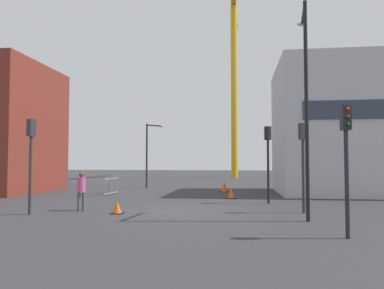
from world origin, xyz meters
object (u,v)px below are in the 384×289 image
Objects in this scene: traffic_cone_striped at (117,208)px; pedestrian_walking at (81,188)px; streetlamp_tall at (306,91)px; traffic_light_far at (268,152)px; streetlamp_short at (149,149)px; traffic_light_median at (346,148)px; traffic_cone_orange at (224,187)px; construction_crane at (234,63)px; traffic_cone_by_barrier at (231,193)px; traffic_light_near at (303,152)px; traffic_light_island at (31,150)px.

pedestrian_walking is at bearing 159.97° from traffic_cone_striped.
streetlamp_tall is 8.78m from traffic_cone_striped.
traffic_cone_striped is (-6.49, -4.66, -2.44)m from traffic_light_far.
streetlamp_tall is 1.53× the size of streetlamp_short.
traffic_light_median is 5.59× the size of traffic_cone_orange.
streetlamp_tall is 13.77m from traffic_cone_orange.
construction_crane reaches higher than traffic_cone_by_barrier.
construction_crane is 37.05× the size of traffic_cone_orange.
traffic_light_far reaches higher than traffic_cone_by_barrier.
traffic_light_near reaches higher than pedestrian_walking.
streetlamp_short reaches higher than traffic_light_far.
pedestrian_walking is at bearing -135.24° from traffic_cone_by_barrier.
pedestrian_walking is at bearing 154.74° from traffic_light_median.
traffic_light_island is 2.31× the size of pedestrian_walking.
streetlamp_short is at bearing 154.68° from traffic_cone_orange.
traffic_cone_by_barrier is (-2.94, 7.79, -4.49)m from streetlamp_tall.
traffic_light_far is at bearing -48.94° from streetlamp_short.
streetlamp_short is at bearing 131.06° from traffic_light_far.
construction_crane is at bearing 93.77° from traffic_light_far.
construction_crane is 36.86m from traffic_light_near.
traffic_cone_orange is at bearing 59.42° from traffic_light_island.
traffic_light_island is at bearing -138.14° from pedestrian_walking.
pedestrian_walking is 9.04m from traffic_cone_by_barrier.
traffic_light_median is 0.96× the size of traffic_light_island.
streetlamp_short is 1.40× the size of traffic_light_near.
traffic_cone_orange is (6.25, -2.96, -2.91)m from streetlamp_short.
traffic_light_near is at bearing -84.65° from construction_crane.
streetlamp_tall is 9.46m from traffic_cone_by_barrier.
construction_crane reaches higher than traffic_light_median.
traffic_light_median is 11.86m from traffic_light_island.
traffic_light_island is at bearing 164.10° from traffic_light_median.
traffic_light_island is (-9.92, -5.37, -0.06)m from traffic_light_far.
construction_crane is at bearing 77.69° from traffic_light_island.
streetlamp_short is 14.24m from pedestrian_walking.
traffic_light_near is 6.18× the size of traffic_cone_by_barrier.
streetlamp_short is 1.32× the size of traffic_light_far.
traffic_cone_orange is at bearing 96.84° from traffic_cone_by_barrier.
traffic_cone_by_barrier is (0.57, -4.76, -0.03)m from traffic_cone_orange.
pedestrian_walking is at bearing -177.04° from traffic_light_near.
streetlamp_tall is 13.24× the size of traffic_cone_by_barrier.
traffic_light_far is 7.91× the size of traffic_cone_striped.
streetlamp_short is at bearing -108.06° from construction_crane.
traffic_light_near is 2.24× the size of pedestrian_walking.
traffic_cone_orange is (3.95, 11.78, 0.08)m from traffic_cone_striped.
traffic_cone_orange is (5.83, 11.10, -0.66)m from pedestrian_walking.
traffic_light_far is 8.35m from traffic_cone_striped.
construction_crane is 6.37× the size of traffic_light_island.
traffic_light_median is at bearing -26.42° from traffic_cone_striped.
streetlamp_short is at bearing 85.79° from traffic_light_island.
traffic_light_far reaches higher than traffic_cone_striped.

